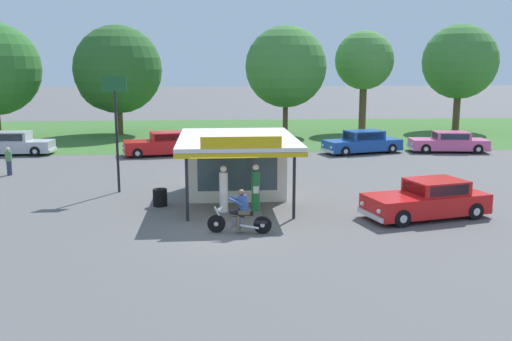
{
  "coord_description": "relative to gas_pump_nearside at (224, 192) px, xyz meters",
  "views": [
    {
      "loc": [
        -0.41,
        -19.19,
        5.77
      ],
      "look_at": [
        1.44,
        4.06,
        1.4
      ],
      "focal_mm": 38.91,
      "sensor_mm": 36.0,
      "label": 1
    }
  ],
  "objects": [
    {
      "name": "gas_pump_offside",
      "position": [
        1.27,
        0.0,
        0.02
      ],
      "size": [
        0.44,
        0.44,
        2.0
      ],
      "color": "slate",
      "rests_on": "ground"
    },
    {
      "name": "service_station_kiosk",
      "position": [
        0.64,
        3.27,
        0.73
      ],
      "size": [
        4.97,
        7.0,
        3.25
      ],
      "color": "silver",
      "rests_on": "ground"
    },
    {
      "name": "parked_car_back_row_left",
      "position": [
        2.19,
        14.96,
        -0.2
      ],
      "size": [
        5.11,
        2.25,
        1.49
      ],
      "color": "beige",
      "rests_on": "ground"
    },
    {
      "name": "tree_oak_left",
      "position": [
        -8.56,
        27.26,
        4.43
      ],
      "size": [
        7.43,
        7.43,
        9.26
      ],
      "color": "brown",
      "rests_on": "ground"
    },
    {
      "name": "gas_pump_nearside",
      "position": [
        0.0,
        0.0,
        0.0
      ],
      "size": [
        0.44,
        0.44,
        1.95
      ],
      "color": "slate",
      "rests_on": "ground"
    },
    {
      "name": "grass_verge_strip",
      "position": [
        -0.01,
        27.74,
        -0.89
      ],
      "size": [
        120.0,
        24.0,
        0.01
      ],
      "primitive_type": "cube",
      "color": "#3D6B2D",
      "rests_on": "ground"
    },
    {
      "name": "ground_plane",
      "position": [
        -0.01,
        -2.26,
        -0.89
      ],
      "size": [
        300.0,
        300.0,
        0.0
      ],
      "primitive_type": "plane",
      "color": "#5B5959"
    },
    {
      "name": "parked_car_back_row_far_left",
      "position": [
        15.79,
        15.16,
        -0.24
      ],
      "size": [
        5.47,
        2.53,
        1.4
      ],
      "color": "#E55993",
      "rests_on": "ground"
    },
    {
      "name": "roadside_pole_sign",
      "position": [
        -4.81,
        4.33,
        2.73
      ],
      "size": [
        1.1,
        0.12,
        5.38
      ],
      "color": "black",
      "rests_on": "ground"
    },
    {
      "name": "parked_car_second_row_spare",
      "position": [
        -13.77,
        16.26,
        -0.2
      ],
      "size": [
        5.6,
        1.92,
        1.55
      ],
      "color": "#B7B7BC",
      "rests_on": "ground"
    },
    {
      "name": "bystander_leaning_by_kiosk",
      "position": [
        -11.38,
        8.94,
        -0.1
      ],
      "size": [
        0.34,
        0.34,
        1.52
      ],
      "color": "#2D3351",
      "rests_on": "ground"
    },
    {
      "name": "tree_oak_far_left",
      "position": [
        13.07,
        27.49,
        5.4
      ],
      "size": [
        5.17,
        5.17,
        8.93
      ],
      "color": "brown",
      "rests_on": "ground"
    },
    {
      "name": "parked_car_back_row_centre",
      "position": [
        9.76,
        15.19,
        -0.19
      ],
      "size": [
        5.71,
        3.2,
        1.53
      ],
      "color": "#19479E",
      "rests_on": "ground"
    },
    {
      "name": "spare_tire_stack",
      "position": [
        -2.65,
        1.51,
        -0.53
      ],
      "size": [
        0.6,
        0.6,
        0.72
      ],
      "color": "black",
      "rests_on": "ground"
    },
    {
      "name": "tree_oak_centre",
      "position": [
        21.94,
        28.01,
        5.2
      ],
      "size": [
        6.7,
        6.7,
        9.57
      ],
      "color": "brown",
      "rests_on": "ground"
    },
    {
      "name": "tree_oak_far_right",
      "position": [
        5.87,
        25.82,
        4.87
      ],
      "size": [
        6.87,
        6.87,
        9.21
      ],
      "color": "brown",
      "rests_on": "ground"
    },
    {
      "name": "motorcycle_with_rider",
      "position": [
        0.53,
        -2.65,
        -0.24
      ],
      "size": [
        2.26,
        0.75,
        1.58
      ],
      "color": "black",
      "rests_on": "ground"
    },
    {
      "name": "featured_classic_sedan",
      "position": [
        7.88,
        -1.11,
        -0.21
      ],
      "size": [
        5.22,
        2.99,
        1.47
      ],
      "color": "red",
      "rests_on": "ground"
    },
    {
      "name": "parked_car_back_row_right",
      "position": [
        -3.69,
        15.3,
        -0.18
      ],
      "size": [
        5.31,
        2.88,
        1.53
      ],
      "color": "red",
      "rests_on": "ground"
    }
  ]
}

